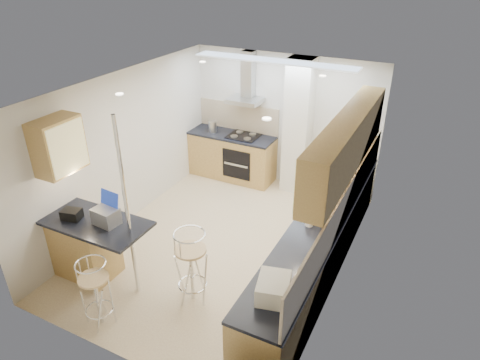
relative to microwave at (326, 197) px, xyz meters
The scene contains 16 objects.
ground 1.84m from the microwave, 169.72° to the right, with size 4.80×4.80×0.00m, color tan.
room_shell 1.23m from the microwave, behind, with size 3.64×4.84×2.51m.
right_counter 0.68m from the microwave, 82.10° to the right, with size 0.63×4.40×0.92m.
back_counter 3.10m from the microwave, 142.76° to the left, with size 1.70×0.63×0.92m.
peninsula 3.16m from the microwave, 146.47° to the right, with size 1.47×0.72×0.94m.
microwave is the anchor object (origin of this frame).
laptop 2.93m from the microwave, 145.09° to the right, with size 0.32×0.24×0.22m, color #93949A.
bag 3.41m from the microwave, 148.24° to the right, with size 0.24×0.18×0.13m, color black.
bar_stool_near 3.19m from the microwave, 130.82° to the right, with size 0.38×0.38×0.92m, color tan, non-canonical shape.
bar_stool_end 2.04m from the microwave, 129.84° to the right, with size 0.43×0.43×1.04m, color tan, non-canonical shape.
jar_a 0.41m from the microwave, 66.96° to the left, with size 0.12×0.12×0.18m, color beige.
jar_b 1.24m from the microwave, 81.43° to the left, with size 0.11×0.11×0.14m, color beige.
jar_c 0.38m from the microwave, 86.66° to the right, with size 0.14×0.14×0.22m, color #C0B499.
jar_d 0.53m from the microwave, 96.25° to the right, with size 0.10×0.10×0.13m, color white.
bread_bin 1.92m from the microwave, 89.10° to the right, with size 0.32×0.40×0.21m, color beige.
kettle 3.33m from the microwave, 147.68° to the left, with size 0.16×0.16×0.22m, color #B2B5B7.
Camera 1 is at (2.68, -4.78, 4.04)m, focal length 32.00 mm.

